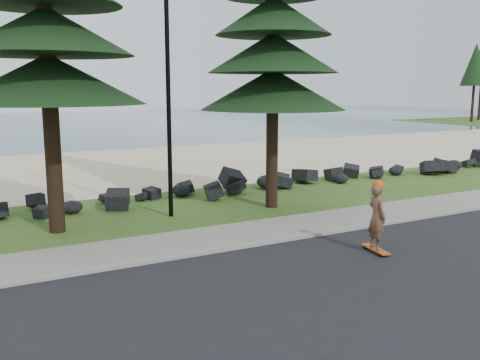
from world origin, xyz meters
The scene contains 9 objects.
ground centered at (0.00, 0.00, 0.00)m, with size 160.00×160.00×0.00m, color #2A5119.
road centered at (0.00, -4.50, 0.01)m, with size 160.00×7.00×0.02m, color black.
kerb centered at (0.00, -0.90, 0.05)m, with size 160.00×0.20×0.10m, color gray.
sidewalk centered at (0.00, 0.20, 0.04)m, with size 160.00×2.00×0.08m, color gray.
beach_sand centered at (0.00, 14.50, 0.01)m, with size 160.00×15.00×0.01m, color #CDB788.
ocean centered at (0.00, 51.00, 0.00)m, with size 160.00×58.00×0.01m, color #345364.
seawall_boulders centered at (0.00, 5.60, 0.00)m, with size 60.00×2.40×1.10m, color black, non-canonical shape.
lamp_post centered at (0.00, 3.20, 4.13)m, with size 0.25×0.14×8.14m.
skateboarder centered at (3.02, -2.80, 0.91)m, with size 0.48×0.99×1.80m.
Camera 1 is at (-6.00, -12.31, 4.03)m, focal length 40.00 mm.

